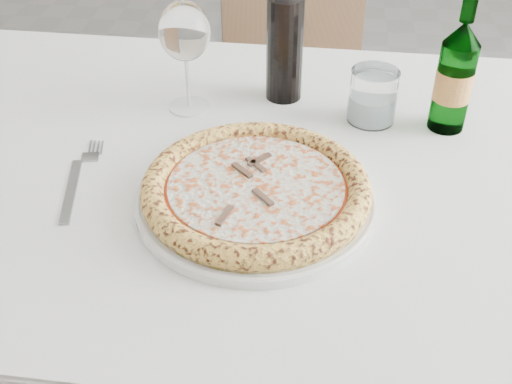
{
  "coord_description": "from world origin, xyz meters",
  "views": [
    {
      "loc": [
        0.24,
        -1.09,
        1.3
      ],
      "look_at": [
        0.17,
        -0.4,
        0.78
      ],
      "focal_mm": 45.0,
      "sensor_mm": 36.0,
      "label": 1
    }
  ],
  "objects_px": {
    "pizza": "(256,188)",
    "tumbler": "(373,99)",
    "chair_far": "(299,62)",
    "plate": "(256,199)",
    "wine_glass": "(184,34)",
    "dining_table": "(263,210)",
    "wine_bottle": "(285,38)",
    "beer_bottle": "(455,77)"
  },
  "relations": [
    {
      "from": "chair_far",
      "to": "plate",
      "type": "distance_m",
      "value": 0.94
    },
    {
      "from": "chair_far",
      "to": "plate",
      "type": "height_order",
      "value": "chair_far"
    },
    {
      "from": "beer_bottle",
      "to": "wine_bottle",
      "type": "distance_m",
      "value": 0.28
    },
    {
      "from": "plate",
      "to": "tumbler",
      "type": "bearing_deg",
      "value": 56.46
    },
    {
      "from": "pizza",
      "to": "tumbler",
      "type": "relative_size",
      "value": 3.57
    },
    {
      "from": "tumbler",
      "to": "wine_bottle",
      "type": "height_order",
      "value": "wine_bottle"
    },
    {
      "from": "pizza",
      "to": "tumbler",
      "type": "xyz_separation_m",
      "value": [
        0.16,
        0.25,
        0.01
      ]
    },
    {
      "from": "wine_bottle",
      "to": "wine_glass",
      "type": "bearing_deg",
      "value": -159.73
    },
    {
      "from": "pizza",
      "to": "beer_bottle",
      "type": "relative_size",
      "value": 1.39
    },
    {
      "from": "plate",
      "to": "pizza",
      "type": "xyz_separation_m",
      "value": [
        -0.0,
        0.0,
        0.02
      ]
    },
    {
      "from": "dining_table",
      "to": "wine_bottle",
      "type": "relative_size",
      "value": 5.65
    },
    {
      "from": "dining_table",
      "to": "beer_bottle",
      "type": "xyz_separation_m",
      "value": [
        0.28,
        0.14,
        0.18
      ]
    },
    {
      "from": "dining_table",
      "to": "beer_bottle",
      "type": "bearing_deg",
      "value": 25.57
    },
    {
      "from": "wine_glass",
      "to": "beer_bottle",
      "type": "height_order",
      "value": "beer_bottle"
    },
    {
      "from": "wine_glass",
      "to": "wine_bottle",
      "type": "xyz_separation_m",
      "value": [
        0.16,
        0.06,
        -0.02
      ]
    },
    {
      "from": "pizza",
      "to": "wine_bottle",
      "type": "distance_m",
      "value": 0.32
    },
    {
      "from": "beer_bottle",
      "to": "wine_bottle",
      "type": "xyz_separation_m",
      "value": [
        -0.27,
        0.07,
        0.02
      ]
    },
    {
      "from": "pizza",
      "to": "beer_bottle",
      "type": "bearing_deg",
      "value": 39.78
    },
    {
      "from": "wine_glass",
      "to": "beer_bottle",
      "type": "relative_size",
      "value": 0.82
    },
    {
      "from": "plate",
      "to": "beer_bottle",
      "type": "bearing_deg",
      "value": 39.78
    },
    {
      "from": "wine_glass",
      "to": "plate",
      "type": "bearing_deg",
      "value": -60.43
    },
    {
      "from": "dining_table",
      "to": "tumbler",
      "type": "height_order",
      "value": "tumbler"
    },
    {
      "from": "plate",
      "to": "wine_bottle",
      "type": "height_order",
      "value": "wine_bottle"
    },
    {
      "from": "chair_far",
      "to": "wine_glass",
      "type": "bearing_deg",
      "value": -103.44
    },
    {
      "from": "plate",
      "to": "tumbler",
      "type": "distance_m",
      "value": 0.3
    },
    {
      "from": "chair_far",
      "to": "wine_glass",
      "type": "distance_m",
      "value": 0.76
    },
    {
      "from": "dining_table",
      "to": "wine_glass",
      "type": "distance_m",
      "value": 0.3
    },
    {
      "from": "dining_table",
      "to": "chair_far",
      "type": "distance_m",
      "value": 0.82
    },
    {
      "from": "wine_bottle",
      "to": "chair_far",
      "type": "bearing_deg",
      "value": 89.81
    },
    {
      "from": "dining_table",
      "to": "wine_bottle",
      "type": "height_order",
      "value": "wine_bottle"
    },
    {
      "from": "chair_far",
      "to": "beer_bottle",
      "type": "relative_size",
      "value": 4.16
    },
    {
      "from": "wine_bottle",
      "to": "dining_table",
      "type": "bearing_deg",
      "value": -93.72
    },
    {
      "from": "wine_glass",
      "to": "wine_bottle",
      "type": "relative_size",
      "value": 0.73
    },
    {
      "from": "pizza",
      "to": "wine_glass",
      "type": "bearing_deg",
      "value": 119.57
    },
    {
      "from": "pizza",
      "to": "wine_glass",
      "type": "distance_m",
      "value": 0.31
    },
    {
      "from": "wine_glass",
      "to": "wine_bottle",
      "type": "bearing_deg",
      "value": 20.27
    },
    {
      "from": "dining_table",
      "to": "chair_far",
      "type": "relative_size",
      "value": 1.53
    },
    {
      "from": "plate",
      "to": "tumbler",
      "type": "height_order",
      "value": "tumbler"
    },
    {
      "from": "dining_table",
      "to": "beer_bottle",
      "type": "relative_size",
      "value": 6.38
    },
    {
      "from": "chair_far",
      "to": "tumbler",
      "type": "height_order",
      "value": "chair_far"
    },
    {
      "from": "tumbler",
      "to": "wine_bottle",
      "type": "bearing_deg",
      "value": 157.32
    },
    {
      "from": "beer_bottle",
      "to": "chair_far",
      "type": "bearing_deg",
      "value": 111.63
    }
  ]
}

